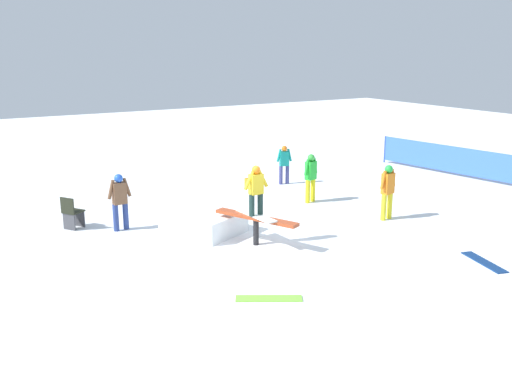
# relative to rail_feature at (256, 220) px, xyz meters

# --- Properties ---
(ground_plane) EXTENTS (60.00, 60.00, 0.00)m
(ground_plane) POSITION_rel_rail_feature_xyz_m (0.00, 0.00, -0.62)
(ground_plane) COLOR white
(rail_feature) EXTENTS (2.21, 1.19, 0.73)m
(rail_feature) POSITION_rel_rail_feature_xyz_m (0.00, 0.00, 0.00)
(rail_feature) COLOR black
(rail_feature) RESTS_ON ground
(snow_kicker_ramp) EXTENTS (2.25, 2.10, 0.54)m
(snow_kicker_ramp) POSITION_rel_rail_feature_xyz_m (-1.52, -0.68, -0.34)
(snow_kicker_ramp) COLOR white
(snow_kicker_ramp) RESTS_ON ground
(main_rider_on_rail) EXTENTS (1.40, 0.70, 1.25)m
(main_rider_on_rail) POSITION_rel_rail_feature_xyz_m (0.00, 0.00, 0.71)
(main_rider_on_rail) COLOR white
(main_rider_on_rail) RESTS_ON rail_feature
(bystander_teal) EXTENTS (0.26, 0.56, 1.36)m
(bystander_teal) POSITION_rel_rail_feature_xyz_m (-4.96, 4.09, 0.15)
(bystander_teal) COLOR #3D407D
(bystander_teal) RESTS_ON ground
(bystander_orange) EXTENTS (0.27, 0.64, 1.55)m
(bystander_orange) POSITION_rel_rail_feature_xyz_m (0.04, 4.22, 0.25)
(bystander_orange) COLOR yellow
(bystander_orange) RESTS_ON ground
(bystander_brown) EXTENTS (0.24, 0.66, 1.51)m
(bystander_brown) POSITION_rel_rail_feature_xyz_m (-2.81, -2.47, 0.23)
(bystander_brown) COLOR navy
(bystander_brown) RESTS_ON ground
(bystander_green) EXTENTS (0.30, 0.63, 1.51)m
(bystander_green) POSITION_rel_rail_feature_xyz_m (-2.53, 3.46, 0.23)
(bystander_green) COLOR yellow
(bystander_green) RESTS_ON ground
(loose_snowboard_navy) EXTENTS (1.36, 0.63, 0.02)m
(loose_snowboard_navy) POSITION_rel_rail_feature_xyz_m (3.65, 3.78, -0.60)
(loose_snowboard_navy) COLOR navy
(loose_snowboard_navy) RESTS_ON ground
(loose_snowboard_lime) EXTENTS (0.88, 1.24, 0.02)m
(loose_snowboard_lime) POSITION_rel_rail_feature_xyz_m (2.79, -1.37, -0.60)
(loose_snowboard_lime) COLOR #81D73F
(loose_snowboard_lime) RESTS_ON ground
(folding_chair) EXTENTS (0.61, 0.61, 0.88)m
(folding_chair) POSITION_rel_rail_feature_xyz_m (-3.58, -3.54, -0.20)
(folding_chair) COLOR #3F3F44
(folding_chair) RESTS_ON ground
(backpack_on_snow) EXTENTS (0.24, 0.31, 0.34)m
(backpack_on_snow) POSITION_rel_rail_feature_xyz_m (-5.06, 2.76, -0.45)
(backpack_on_snow) COLOR orange
(backpack_on_snow) RESTS_ON ground
(safety_fence) EXTENTS (5.92, 0.92, 1.10)m
(safety_fence) POSITION_rel_rail_feature_xyz_m (-3.13, 10.27, -0.02)
(safety_fence) COLOR blue
(safety_fence) RESTS_ON ground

